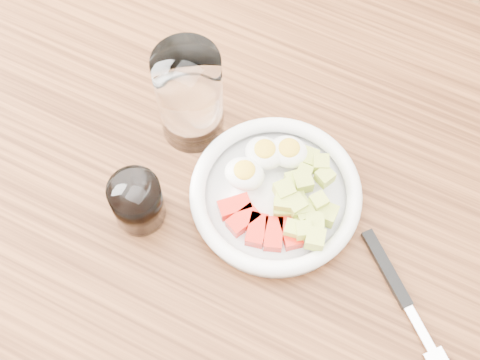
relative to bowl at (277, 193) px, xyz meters
name	(u,v)px	position (x,y,z in m)	size (l,w,h in m)	color
ground	(242,329)	(-0.04, -0.02, -0.79)	(4.00, 4.00, 0.00)	brown
dining_table	(243,226)	(-0.04, -0.02, -0.12)	(1.50, 0.90, 0.77)	brown
bowl	(277,193)	(0.00, 0.00, 0.00)	(0.22, 0.22, 0.06)	white
fork	(398,290)	(0.19, -0.05, -0.02)	(0.18, 0.16, 0.01)	black
water_glass	(190,97)	(-0.15, 0.05, 0.06)	(0.09, 0.09, 0.15)	white
coffee_glass	(137,202)	(-0.15, -0.10, 0.02)	(0.07, 0.07, 0.08)	white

